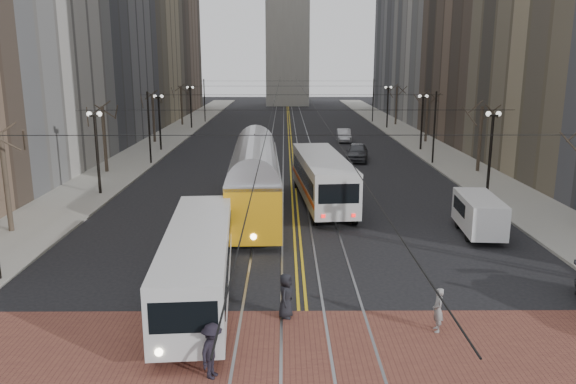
{
  "coord_description": "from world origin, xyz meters",
  "views": [
    {
      "loc": [
        -0.68,
        -20.63,
        9.22
      ],
      "look_at": [
        -0.51,
        6.01,
        3.0
      ],
      "focal_mm": 35.0,
      "sensor_mm": 36.0,
      "label": 1
    }
  ],
  "objects_px": {
    "cargo_van": "(479,216)",
    "pedestrian_d": "(212,351)",
    "rear_bus": "(322,180)",
    "sedan_silver": "(344,135)",
    "streetcar": "(255,185)",
    "pedestrian_b": "(438,310)",
    "transit_bus": "(198,265)",
    "pedestrian_a": "(286,296)",
    "sedan_grey": "(357,152)"
  },
  "relations": [
    {
      "from": "cargo_van",
      "to": "sedan_silver",
      "type": "relative_size",
      "value": 1.09
    },
    {
      "from": "transit_bus",
      "to": "pedestrian_a",
      "type": "relative_size",
      "value": 6.73
    },
    {
      "from": "cargo_van",
      "to": "pedestrian_a",
      "type": "height_order",
      "value": "cargo_van"
    },
    {
      "from": "cargo_van",
      "to": "sedan_silver",
      "type": "bearing_deg",
      "value": 100.04
    },
    {
      "from": "streetcar",
      "to": "cargo_van",
      "type": "xyz_separation_m",
      "value": [
        12.31,
        -4.59,
        -0.73
      ]
    },
    {
      "from": "cargo_van",
      "to": "pedestrian_d",
      "type": "xyz_separation_m",
      "value": [
        -12.64,
        -14.01,
        -0.19
      ]
    },
    {
      "from": "sedan_grey",
      "to": "transit_bus",
      "type": "bearing_deg",
      "value": -98.95
    },
    {
      "from": "streetcar",
      "to": "pedestrian_a",
      "type": "relative_size",
      "value": 9.02
    },
    {
      "from": "streetcar",
      "to": "sedan_silver",
      "type": "xyz_separation_m",
      "value": [
        8.8,
        31.93,
        -1.07
      ]
    },
    {
      "from": "pedestrian_b",
      "to": "cargo_van",
      "type": "bearing_deg",
      "value": 155.87
    },
    {
      "from": "streetcar",
      "to": "rear_bus",
      "type": "xyz_separation_m",
      "value": [
        4.3,
        2.31,
        -0.2
      ]
    },
    {
      "from": "transit_bus",
      "to": "rear_bus",
      "type": "distance_m",
      "value": 16.26
    },
    {
      "from": "streetcar",
      "to": "pedestrian_a",
      "type": "distance_m",
      "value": 14.72
    },
    {
      "from": "sedan_silver",
      "to": "streetcar",
      "type": "bearing_deg",
      "value": -103.3
    },
    {
      "from": "sedan_grey",
      "to": "pedestrian_b",
      "type": "xyz_separation_m",
      "value": [
        -1.59,
        -34.6,
        -0.03
      ]
    },
    {
      "from": "pedestrian_a",
      "to": "pedestrian_d",
      "type": "bearing_deg",
      "value": 166.32
    },
    {
      "from": "rear_bus",
      "to": "pedestrian_a",
      "type": "distance_m",
      "value": 17.07
    },
    {
      "from": "cargo_van",
      "to": "sedan_silver",
      "type": "xyz_separation_m",
      "value": [
        -3.52,
        36.51,
        -0.34
      ]
    },
    {
      "from": "rear_bus",
      "to": "sedan_silver",
      "type": "height_order",
      "value": "rear_bus"
    },
    {
      "from": "streetcar",
      "to": "pedestrian_a",
      "type": "height_order",
      "value": "streetcar"
    },
    {
      "from": "transit_bus",
      "to": "pedestrian_a",
      "type": "distance_m",
      "value": 3.89
    },
    {
      "from": "sedan_silver",
      "to": "pedestrian_a",
      "type": "relative_size",
      "value": 2.6
    },
    {
      "from": "rear_bus",
      "to": "cargo_van",
      "type": "xyz_separation_m",
      "value": [
        8.01,
        -6.9,
        -0.53
      ]
    },
    {
      "from": "transit_bus",
      "to": "pedestrian_d",
      "type": "height_order",
      "value": "transit_bus"
    },
    {
      "from": "sedan_grey",
      "to": "sedan_silver",
      "type": "bearing_deg",
      "value": 98.77
    },
    {
      "from": "cargo_van",
      "to": "sedan_grey",
      "type": "bearing_deg",
      "value": 103.2
    },
    {
      "from": "pedestrian_d",
      "to": "rear_bus",
      "type": "bearing_deg",
      "value": 9.0
    },
    {
      "from": "rear_bus",
      "to": "pedestrian_d",
      "type": "height_order",
      "value": "rear_bus"
    },
    {
      "from": "rear_bus",
      "to": "sedan_grey",
      "type": "xyz_separation_m",
      "value": [
        4.44,
        16.6,
        -0.76
      ]
    },
    {
      "from": "pedestrian_b",
      "to": "pedestrian_d",
      "type": "xyz_separation_m",
      "value": [
        -7.47,
        -2.9,
        0.07
      ]
    },
    {
      "from": "transit_bus",
      "to": "sedan_grey",
      "type": "height_order",
      "value": "transit_bus"
    },
    {
      "from": "streetcar",
      "to": "sedan_grey",
      "type": "height_order",
      "value": "streetcar"
    },
    {
      "from": "streetcar",
      "to": "pedestrian_b",
      "type": "relative_size",
      "value": 9.64
    },
    {
      "from": "streetcar",
      "to": "sedan_grey",
      "type": "xyz_separation_m",
      "value": [
        8.74,
        18.9,
        -0.96
      ]
    },
    {
      "from": "transit_bus",
      "to": "pedestrian_b",
      "type": "relative_size",
      "value": 7.2
    },
    {
      "from": "cargo_van",
      "to": "pedestrian_d",
      "type": "relative_size",
      "value": 2.8
    },
    {
      "from": "streetcar",
      "to": "cargo_van",
      "type": "distance_m",
      "value": 13.16
    },
    {
      "from": "transit_bus",
      "to": "rear_bus",
      "type": "height_order",
      "value": "rear_bus"
    },
    {
      "from": "sedan_silver",
      "to": "pedestrian_d",
      "type": "xyz_separation_m",
      "value": [
        -9.12,
        -50.53,
        0.15
      ]
    },
    {
      "from": "sedan_grey",
      "to": "streetcar",
      "type": "bearing_deg",
      "value": -105.76
    },
    {
      "from": "streetcar",
      "to": "pedestrian_b",
      "type": "height_order",
      "value": "streetcar"
    },
    {
      "from": "pedestrian_b",
      "to": "pedestrian_d",
      "type": "height_order",
      "value": "pedestrian_d"
    },
    {
      "from": "sedan_grey",
      "to": "pedestrian_b",
      "type": "bearing_deg",
      "value": -83.59
    },
    {
      "from": "streetcar",
      "to": "transit_bus",
      "type": "bearing_deg",
      "value": -99.28
    },
    {
      "from": "streetcar",
      "to": "rear_bus",
      "type": "height_order",
      "value": "streetcar"
    },
    {
      "from": "pedestrian_d",
      "to": "transit_bus",
      "type": "bearing_deg",
      "value": 33.74
    },
    {
      "from": "streetcar",
      "to": "pedestrian_b",
      "type": "xyz_separation_m",
      "value": [
        7.15,
        -15.7,
        -0.99
      ]
    },
    {
      "from": "pedestrian_d",
      "to": "cargo_van",
      "type": "bearing_deg",
      "value": -20.58
    },
    {
      "from": "streetcar",
      "to": "rear_bus",
      "type": "relative_size",
      "value": 1.25
    },
    {
      "from": "pedestrian_a",
      "to": "transit_bus",
      "type": "bearing_deg",
      "value": 78.24
    }
  ]
}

